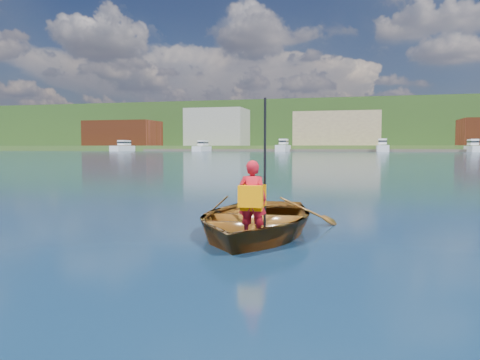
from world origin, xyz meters
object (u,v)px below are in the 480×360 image
Objects in this scene: rowboat at (254,219)px; dock at (352,150)px; marina_yachts at (336,147)px; child_paddler at (252,199)px.

dock is at bearing 90.00° from rowboat.
marina_yachts is (-5.16, 143.82, 1.21)m from rowboat.
dock is at bearing 90.06° from child_paddler.
child_paddler is 0.01× the size of marina_yachts.
marina_yachts is at bearing -137.69° from dock.
rowboat is 143.92m from marina_yachts.
child_paddler is at bearing -87.89° from marina_yachts.
dock reaches higher than rowboat.
dock is (-0.16, 149.41, -0.26)m from child_paddler.
child_paddler is at bearing -89.94° from dock.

